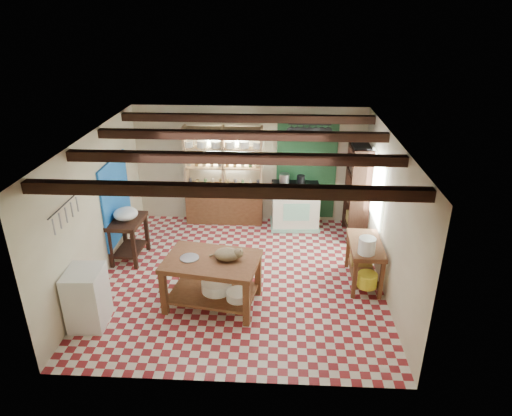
# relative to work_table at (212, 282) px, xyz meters

# --- Properties ---
(floor) EXTENTS (5.00, 5.00, 0.02)m
(floor) POSITION_rel_work_table_xyz_m (0.39, 0.79, -0.43)
(floor) COLOR maroon
(floor) RESTS_ON ground
(ceiling) EXTENTS (5.00, 5.00, 0.02)m
(ceiling) POSITION_rel_work_table_xyz_m (0.39, 0.79, 2.18)
(ceiling) COLOR #47474C
(ceiling) RESTS_ON wall_back
(wall_back) EXTENTS (5.00, 0.04, 2.60)m
(wall_back) POSITION_rel_work_table_xyz_m (0.39, 3.29, 0.88)
(wall_back) COLOR beige
(wall_back) RESTS_ON floor
(wall_front) EXTENTS (5.00, 0.04, 2.60)m
(wall_front) POSITION_rel_work_table_xyz_m (0.39, -1.71, 0.88)
(wall_front) COLOR beige
(wall_front) RESTS_ON floor
(wall_left) EXTENTS (0.04, 5.00, 2.60)m
(wall_left) POSITION_rel_work_table_xyz_m (-2.11, 0.79, 0.88)
(wall_left) COLOR beige
(wall_left) RESTS_ON floor
(wall_right) EXTENTS (0.04, 5.00, 2.60)m
(wall_right) POSITION_rel_work_table_xyz_m (2.89, 0.79, 0.88)
(wall_right) COLOR beige
(wall_right) RESTS_ON floor
(ceiling_beams) EXTENTS (5.00, 3.80, 0.15)m
(ceiling_beams) POSITION_rel_work_table_xyz_m (0.39, 0.79, 2.06)
(ceiling_beams) COLOR black
(ceiling_beams) RESTS_ON ceiling
(blue_wall_patch) EXTENTS (0.04, 1.40, 1.60)m
(blue_wall_patch) POSITION_rel_work_table_xyz_m (-2.08, 1.69, 0.68)
(blue_wall_patch) COLOR blue
(blue_wall_patch) RESTS_ON wall_left
(green_wall_patch) EXTENTS (1.30, 0.04, 2.30)m
(green_wall_patch) POSITION_rel_work_table_xyz_m (1.64, 3.26, 0.83)
(green_wall_patch) COLOR #1D4928
(green_wall_patch) RESTS_ON wall_back
(window_back) EXTENTS (0.90, 0.02, 0.80)m
(window_back) POSITION_rel_work_table_xyz_m (-0.11, 3.27, 1.28)
(window_back) COLOR silver
(window_back) RESTS_ON wall_back
(window_right) EXTENTS (0.02, 1.30, 1.20)m
(window_right) POSITION_rel_work_table_xyz_m (2.87, 1.79, 0.98)
(window_right) COLOR silver
(window_right) RESTS_ON wall_right
(utensil_rail) EXTENTS (0.06, 0.90, 0.28)m
(utensil_rail) POSITION_rel_work_table_xyz_m (-2.05, -0.41, 1.36)
(utensil_rail) COLOR black
(utensil_rail) RESTS_ON wall_left
(pot_rack) EXTENTS (0.86, 0.12, 0.36)m
(pot_rack) POSITION_rel_work_table_xyz_m (1.64, 2.84, 1.76)
(pot_rack) COLOR black
(pot_rack) RESTS_ON ceiling
(shelving_unit) EXTENTS (1.70, 0.34, 2.20)m
(shelving_unit) POSITION_rel_work_table_xyz_m (-0.16, 3.10, 0.68)
(shelving_unit) COLOR tan
(shelving_unit) RESTS_ON floor
(tall_rack) EXTENTS (0.40, 0.86, 2.00)m
(tall_rack) POSITION_rel_work_table_xyz_m (2.67, 2.59, 0.58)
(tall_rack) COLOR black
(tall_rack) RESTS_ON floor
(work_table) EXTENTS (1.62, 1.21, 0.84)m
(work_table) POSITION_rel_work_table_xyz_m (0.00, 0.00, 0.00)
(work_table) COLOR brown
(work_table) RESTS_ON floor
(stove) EXTENTS (1.06, 0.75, 0.99)m
(stove) POSITION_rel_work_table_xyz_m (1.41, 2.94, 0.08)
(stove) COLOR white
(stove) RESTS_ON floor
(prep_table) EXTENTS (0.61, 0.86, 0.84)m
(prep_table) POSITION_rel_work_table_xyz_m (-1.81, 1.37, 0.00)
(prep_table) COLOR black
(prep_table) RESTS_ON floor
(white_cabinet) EXTENTS (0.56, 0.65, 0.94)m
(white_cabinet) POSITION_rel_work_table_xyz_m (-1.83, -0.62, 0.05)
(white_cabinet) COLOR white
(white_cabinet) RESTS_ON floor
(right_counter) EXTENTS (0.57, 1.11, 0.79)m
(right_counter) POSITION_rel_work_table_xyz_m (2.57, 0.77, -0.03)
(right_counter) COLOR brown
(right_counter) RESTS_ON floor
(cat) EXTENTS (0.42, 0.32, 0.19)m
(cat) POSITION_rel_work_table_xyz_m (0.25, 0.01, 0.51)
(cat) COLOR #957C56
(cat) RESTS_ON work_table
(steel_tray) EXTENTS (0.35, 0.35, 0.02)m
(steel_tray) POSITION_rel_work_table_xyz_m (-0.35, 0.01, 0.43)
(steel_tray) COLOR #9D9CA3
(steel_tray) RESTS_ON work_table
(basin_large) EXTENTS (0.57, 0.57, 0.17)m
(basin_large) POSITION_rel_work_table_xyz_m (0.06, 0.04, -0.11)
(basin_large) COLOR white
(basin_large) RESTS_ON work_table
(basin_small) EXTENTS (0.43, 0.43, 0.13)m
(basin_small) POSITION_rel_work_table_xyz_m (0.43, -0.17, -0.13)
(basin_small) COLOR white
(basin_small) RESTS_ON work_table
(kettle_left) EXTENTS (0.23, 0.23, 0.25)m
(kettle_left) POSITION_rel_work_table_xyz_m (1.16, 2.92, 0.70)
(kettle_left) COLOR #9D9CA3
(kettle_left) RESTS_ON stove
(kettle_right) EXTENTS (0.18, 0.18, 0.21)m
(kettle_right) POSITION_rel_work_table_xyz_m (1.51, 2.94, 0.68)
(kettle_right) COLOR black
(kettle_right) RESTS_ON stove
(enamel_bowl) EXTENTS (0.48, 0.48, 0.23)m
(enamel_bowl) POSITION_rel_work_table_xyz_m (-1.81, 1.37, 0.53)
(enamel_bowl) COLOR white
(enamel_bowl) RESTS_ON prep_table
(white_bucket) EXTENTS (0.29, 0.29, 0.28)m
(white_bucket) POSITION_rel_work_table_xyz_m (2.51, 0.42, 0.51)
(white_bucket) COLOR white
(white_bucket) RESTS_ON right_counter
(wicker_basket) EXTENTS (0.38, 0.30, 0.26)m
(wicker_basket) POSITION_rel_work_table_xyz_m (2.58, 1.07, -0.08)
(wicker_basket) COLOR #A68843
(wicker_basket) RESTS_ON right_counter
(yellow_tub) EXTENTS (0.33, 0.33, 0.24)m
(yellow_tub) POSITION_rel_work_table_xyz_m (2.56, 0.32, -0.09)
(yellow_tub) COLOR yellow
(yellow_tub) RESTS_ON right_counter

